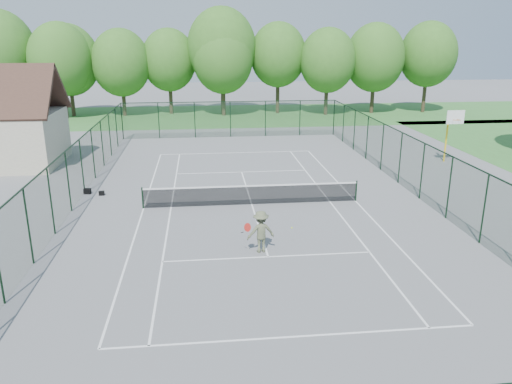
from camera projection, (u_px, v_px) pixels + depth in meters
ground at (252, 204)px, 25.69m from camera, size 140.00×140.00×0.00m
grass_far at (224, 115)px, 54.13m from camera, size 80.00×16.00×0.01m
court_lines at (252, 204)px, 25.69m from camera, size 11.05×23.85×0.01m
tennis_net at (252, 194)px, 25.51m from camera, size 11.08×0.08×1.10m
fence_enclosure at (252, 175)px, 25.22m from camera, size 18.05×36.05×3.02m
tree_line_far at (223, 58)px, 52.32m from camera, size 39.40×6.40×9.70m
basketball_goal at (451, 126)px, 33.22m from camera, size 1.20×1.43×3.65m
sports_bag_a at (87, 191)px, 27.36m from camera, size 0.40×0.27×0.30m
sports_bag_b at (102, 193)px, 27.11m from camera, size 0.33×0.23×0.24m
tennis_player at (261, 232)px, 19.85m from camera, size 2.23×0.84×1.73m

